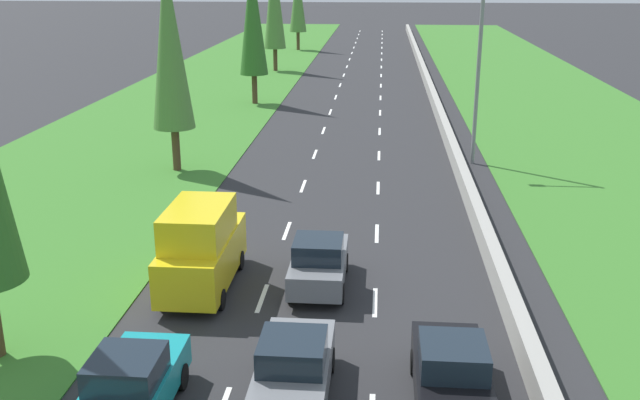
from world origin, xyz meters
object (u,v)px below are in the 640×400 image
black_hatchback_right_lane (451,372)px  yellow_van_left_lane (201,247)px  poplar_tree_second (169,43)px  poplar_tree_third (253,16)px  teal_hatchback_left_lane (132,385)px  grey_hatchback_centre_lane_third (319,263)px  grey_hatchback_centre_lane (294,367)px  street_light_mast (472,62)px

black_hatchback_right_lane → yellow_van_left_lane: bearing=141.5°
poplar_tree_second → poplar_tree_third: 18.54m
teal_hatchback_left_lane → yellow_van_left_lane: bearing=90.6°
poplar_tree_third → yellow_van_left_lane: bearing=-83.2°
grey_hatchback_centre_lane_third → grey_hatchback_centre_lane: bearing=-90.4°
teal_hatchback_left_lane → street_light_mast: 25.63m
teal_hatchback_left_lane → grey_hatchback_centre_lane_third: size_ratio=1.00×
black_hatchback_right_lane → grey_hatchback_centre_lane: same height
poplar_tree_third → street_light_mast: 21.10m
grey_hatchback_centre_lane_third → poplar_tree_third: poplar_tree_third is taller
grey_hatchback_centre_lane → poplar_tree_second: 21.88m
grey_hatchback_centre_lane → teal_hatchback_left_lane: 3.72m
grey_hatchback_centre_lane_third → poplar_tree_second: (-8.30, 13.19, 5.46)m
grey_hatchback_centre_lane → teal_hatchback_left_lane: (-3.56, -1.07, 0.00)m
teal_hatchback_left_lane → poplar_tree_second: (-4.70, 20.58, 5.46)m
grey_hatchback_centre_lane → yellow_van_left_lane: yellow_van_left_lane is taller
teal_hatchback_left_lane → grey_hatchback_centre_lane_third: (3.61, 7.39, 0.00)m
grey_hatchback_centre_lane → street_light_mast: street_light_mast is taller
grey_hatchback_centre_lane_third → street_light_mast: size_ratio=0.43×
poplar_tree_second → street_light_mast: bearing=10.2°
yellow_van_left_lane → street_light_mast: 19.45m
grey_hatchback_centre_lane_third → poplar_tree_third: (-7.51, 31.71, 5.54)m
black_hatchback_right_lane → grey_hatchback_centre_lane: 3.67m
yellow_van_left_lane → poplar_tree_third: (-3.83, 32.12, 4.97)m
poplar_tree_third → street_light_mast: bearing=-48.9°
grey_hatchback_centre_lane_third → poplar_tree_second: 16.51m
black_hatchback_right_lane → street_light_mast: (2.71, 22.05, 4.40)m
street_light_mast → grey_hatchback_centre_lane: bearing=-106.1°
grey_hatchback_centre_lane → street_light_mast: size_ratio=0.43×
black_hatchback_right_lane → street_light_mast: size_ratio=0.43×
black_hatchback_right_lane → poplar_tree_second: (-11.92, 19.41, 5.46)m
teal_hatchback_left_lane → yellow_van_left_lane: size_ratio=0.80×
poplar_tree_third → grey_hatchback_centre_lane: bearing=-78.9°
black_hatchback_right_lane → grey_hatchback_centre_lane_third: size_ratio=1.00×
poplar_tree_third → street_light_mast: poplar_tree_third is taller
black_hatchback_right_lane → grey_hatchback_centre_lane_third: bearing=120.2°
yellow_van_left_lane → poplar_tree_third: poplar_tree_third is taller
black_hatchback_right_lane → poplar_tree_second: 23.43m
black_hatchback_right_lane → teal_hatchback_left_lane: same height
grey_hatchback_centre_lane → poplar_tree_second: poplar_tree_second is taller
yellow_van_left_lane → grey_hatchback_centre_lane_third: 3.75m
yellow_van_left_lane → poplar_tree_second: bearing=108.8°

